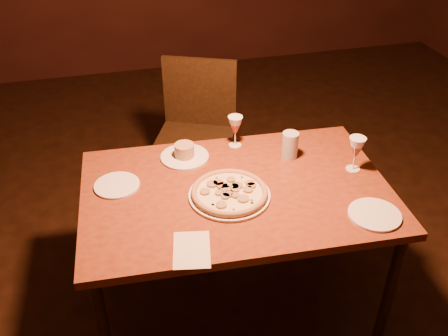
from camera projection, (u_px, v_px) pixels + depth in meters
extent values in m
plane|color=black|center=(285.00, 331.00, 2.52)|extent=(7.00, 7.00, 0.00)
cube|color=brown|center=(236.00, 192.00, 2.28)|extent=(1.45, 0.98, 0.04)
cylinder|color=black|center=(106.00, 218.00, 2.71)|extent=(0.05, 0.05, 0.71)
cylinder|color=black|center=(389.00, 291.00, 2.28)|extent=(0.05, 0.05, 0.71)
cylinder|color=black|center=(328.00, 191.00, 2.91)|extent=(0.05, 0.05, 0.71)
cube|color=black|center=(194.00, 143.00, 3.08)|extent=(0.61, 0.61, 0.04)
cube|color=black|center=(200.00, 92.00, 3.12)|extent=(0.44, 0.22, 0.44)
cylinder|color=black|center=(160.00, 191.00, 3.10)|extent=(0.04, 0.04, 0.47)
cylinder|color=black|center=(174.00, 159.00, 3.41)|extent=(0.04, 0.04, 0.47)
cylinder|color=black|center=(219.00, 197.00, 3.05)|extent=(0.04, 0.04, 0.47)
cylinder|color=black|center=(228.00, 164.00, 3.36)|extent=(0.04, 0.04, 0.47)
cylinder|color=white|center=(229.00, 195.00, 2.22)|extent=(0.36, 0.36, 0.01)
cylinder|color=beige|center=(229.00, 193.00, 2.21)|extent=(0.33, 0.33, 0.01)
torus|color=tan|center=(229.00, 192.00, 2.21)|extent=(0.34, 0.34, 0.03)
cylinder|color=white|center=(185.00, 157.00, 2.48)|extent=(0.24, 0.24, 0.01)
cylinder|color=tan|center=(184.00, 150.00, 2.46)|extent=(0.10, 0.10, 0.07)
cylinder|color=#AEB9BE|center=(290.00, 145.00, 2.45)|extent=(0.08, 0.08, 0.13)
cylinder|color=white|center=(117.00, 185.00, 2.28)|extent=(0.21, 0.21, 0.01)
cylinder|color=white|center=(375.00, 215.00, 2.11)|extent=(0.22, 0.22, 0.01)
cube|color=beige|center=(192.00, 250.00, 1.94)|extent=(0.18, 0.23, 0.00)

